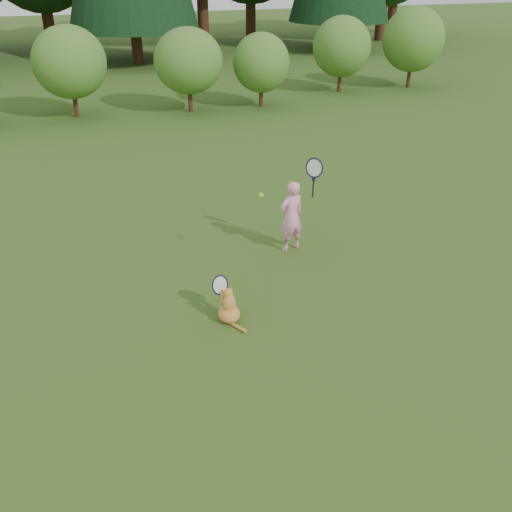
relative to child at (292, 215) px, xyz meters
name	(u,v)px	position (x,y,z in m)	size (l,w,h in m)	color
ground	(261,330)	(-1.29, -2.12, -0.64)	(100.00, 100.00, 0.00)	#264B15
shrub_row	(127,67)	(-1.29, 10.88, 0.76)	(28.00, 3.00, 2.80)	#497C26
child	(292,215)	(0.00, 0.00, 0.00)	(0.69, 0.46, 1.84)	#FF98CA
cat	(228,303)	(-1.63, -1.75, -0.38)	(0.35, 0.69, 0.70)	orange
tennis_ball	(261,195)	(-0.70, -0.41, 0.59)	(0.08, 0.08, 0.08)	#A0CC18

